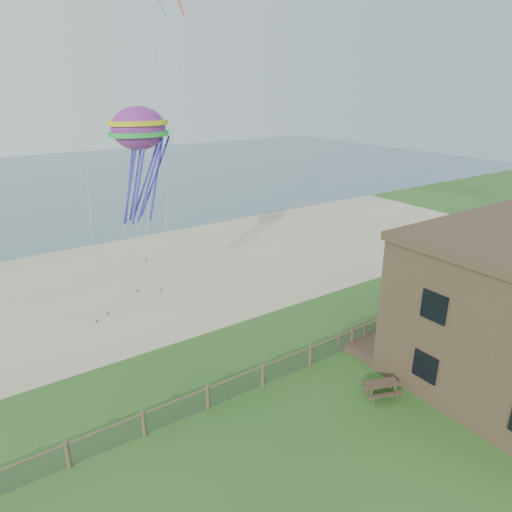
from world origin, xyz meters
The scene contains 7 objects.
ground centered at (0.00, 0.00, 0.00)m, with size 160.00×160.00×0.00m, color #27551D.
sand_beach centered at (0.00, 22.00, 0.00)m, with size 72.00×20.00×0.02m, color tan.
ocean centered at (0.00, 66.00, 0.00)m, with size 160.00×68.00×0.02m, color slate.
chainlink_fence centered at (0.00, 6.00, 0.55)m, with size 36.20×0.20×1.25m, color #4D422B, non-canonical shape.
motel_deck centered at (13.00, 5.00, 0.25)m, with size 15.00×2.00×0.50m, color #503B2D.
picnic_table centered at (4.13, 2.23, 0.33)m, with size 1.56×1.18×0.66m, color #503B2D, non-canonical shape.
octopus_kite centered at (-1.94, 14.56, 9.93)m, with size 3.21×2.27×6.61m, color #FF2853, non-canonical shape.
Camera 1 is at (-10.74, -9.18, 13.62)m, focal length 32.00 mm.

